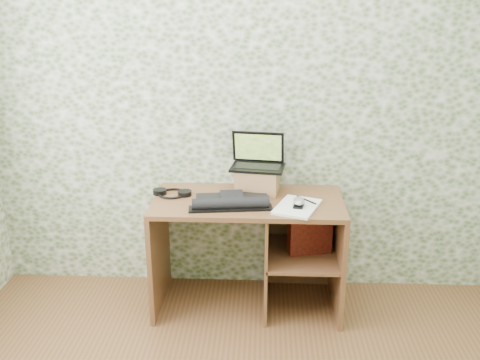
# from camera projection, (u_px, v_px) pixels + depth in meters

# --- Properties ---
(wall_back) EXTENTS (3.50, 0.00, 3.50)m
(wall_back) POSITION_uv_depth(u_px,v_px,m) (250.00, 104.00, 3.48)
(wall_back) COLOR white
(wall_back) RESTS_ON ground
(desk) EXTENTS (1.20, 0.60, 0.75)m
(desk) POSITION_uv_depth(u_px,v_px,m) (260.00, 237.00, 3.48)
(desk) COLOR brown
(desk) RESTS_ON floor
(riser) EXTENTS (0.30, 0.26, 0.16)m
(riser) POSITION_uv_depth(u_px,v_px,m) (258.00, 180.00, 3.48)
(riser) COLOR #8E5F3F
(riser) RESTS_ON desk
(laptop) EXTENTS (0.37, 0.28, 0.23)m
(laptop) POSITION_uv_depth(u_px,v_px,m) (258.00, 159.00, 3.47)
(laptop) COLOR black
(laptop) RESTS_ON riser
(keyboard) EXTENTS (0.51, 0.31, 0.07)m
(keyboard) POSITION_uv_depth(u_px,v_px,m) (231.00, 201.00, 3.27)
(keyboard) COLOR black
(keyboard) RESTS_ON desk
(headphones) EXTENTS (0.25, 0.20, 0.03)m
(headphones) POSITION_uv_depth(u_px,v_px,m) (172.00, 193.00, 3.45)
(headphones) COLOR black
(headphones) RESTS_ON desk
(notepad) EXTENTS (0.33, 0.38, 0.02)m
(notepad) POSITION_uv_depth(u_px,v_px,m) (297.00, 207.00, 3.23)
(notepad) COLOR white
(notepad) RESTS_ON desk
(mouse) EXTENTS (0.09, 0.12, 0.04)m
(mouse) POSITION_uv_depth(u_px,v_px,m) (299.00, 203.00, 3.22)
(mouse) COLOR #BABABC
(mouse) RESTS_ON notepad
(pen) EXTENTS (0.11, 0.13, 0.01)m
(pen) POSITION_uv_depth(u_px,v_px,m) (306.00, 200.00, 3.31)
(pen) COLOR black
(pen) RESTS_ON notepad
(red_box) EXTENTS (0.29, 0.15, 0.33)m
(red_box) POSITION_uv_depth(u_px,v_px,m) (310.00, 229.00, 3.41)
(red_box) COLOR maroon
(red_box) RESTS_ON desk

